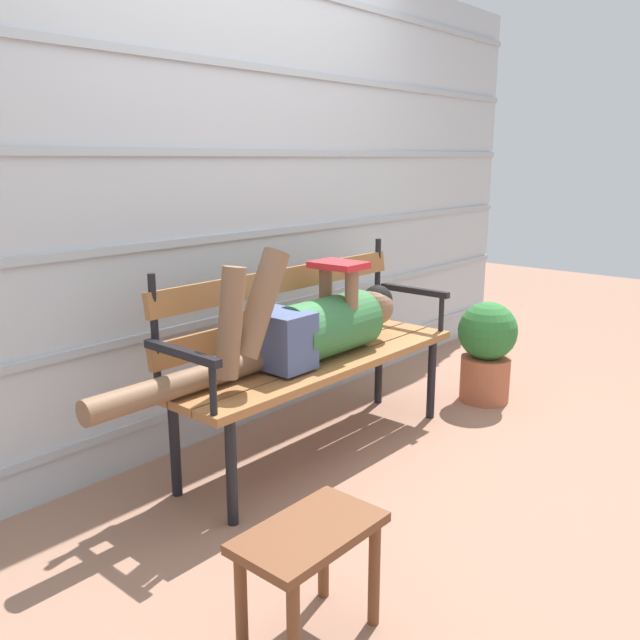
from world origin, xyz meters
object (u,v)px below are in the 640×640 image
object	(u,v)px
reclining_person	(308,327)
potted_plant	(487,348)
park_bench	(309,345)
footstool	(310,552)

from	to	relation	value
reclining_person	potted_plant	size ratio (longest dim) A/B	2.89
reclining_person	potted_plant	world-z (taller)	reclining_person
reclining_person	potted_plant	distance (m)	1.31
park_bench	reclining_person	world-z (taller)	reclining_person
park_bench	footstool	world-z (taller)	park_bench
park_bench	reclining_person	size ratio (longest dim) A/B	0.96
reclining_person	footstool	distance (m)	1.28
park_bench	footstool	bearing A→B (deg)	-138.12
footstool	potted_plant	bearing A→B (deg)	14.41
footstool	potted_plant	xyz separation A→B (m)	(2.16, 0.55, 0.03)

